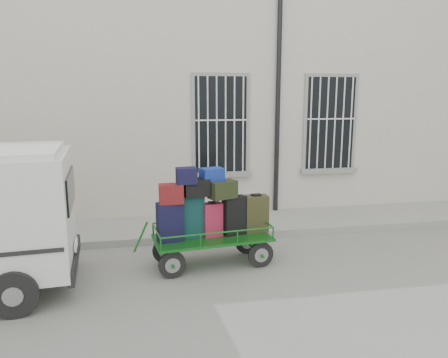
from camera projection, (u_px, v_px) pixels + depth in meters
name	position (u px, v px, depth m)	size (l,w,h in m)	color
ground	(273.00, 264.00, 7.75)	(80.00, 80.00, 0.00)	slate
building	(219.00, 92.00, 12.46)	(24.00, 5.15, 6.00)	beige
sidewalk	(244.00, 224.00, 9.86)	(24.00, 1.70, 0.15)	gray
luggage_cart	(210.00, 217.00, 7.53)	(2.40, 1.14, 1.77)	black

